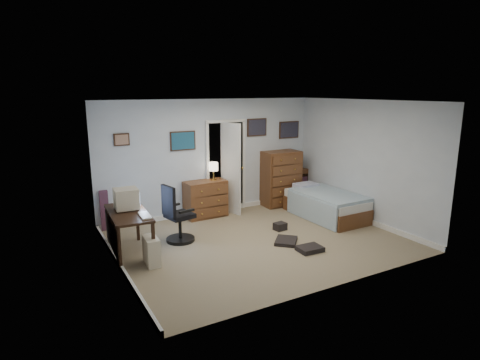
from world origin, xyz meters
name	(u,v)px	position (x,y,z in m)	size (l,w,h in m)	color
floor	(259,241)	(0.00, 0.00, -0.01)	(5.00, 4.00, 0.02)	gray
computer_desk	(123,223)	(-2.29, 0.52, 0.57)	(0.67, 1.32, 0.74)	#321D10
crt_monitor	(126,199)	(-2.18, 0.66, 0.92)	(0.40, 0.38, 0.36)	beige
keyboard	(145,215)	(-2.02, 0.16, 0.75)	(0.15, 0.40, 0.02)	beige
pc_tower	(152,251)	(-2.00, -0.04, 0.22)	(0.23, 0.43, 0.44)	beige
office_chair	(177,220)	(-1.31, 0.67, 0.41)	(0.61, 0.61, 1.06)	black
media_stack	(104,210)	(-2.32, 1.98, 0.40)	(0.16, 0.16, 0.79)	maroon
low_dresser	(205,199)	(-0.25, 1.77, 0.39)	(0.89, 0.44, 0.79)	brown
table_lamp	(213,167)	(-0.05, 1.77, 1.07)	(0.21, 0.21, 0.38)	gold
doorway	(220,165)	(0.35, 2.27, 1.00)	(0.96, 1.12, 2.05)	black
tall_dresser	(281,178)	(1.68, 1.75, 0.65)	(0.88, 0.52, 1.29)	brown
headboard_bookcase	(293,184)	(2.13, 1.86, 0.42)	(0.89, 0.26, 0.79)	brown
bed	(325,204)	(1.99, 0.50, 0.28)	(1.01, 1.85, 0.60)	brown
wall_posters	(235,133)	(0.57, 1.98, 1.75)	(4.38, 0.04, 0.60)	#331E11
floor_clutter	(293,240)	(0.50, -0.39, 0.04)	(0.70, 1.39, 0.14)	black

